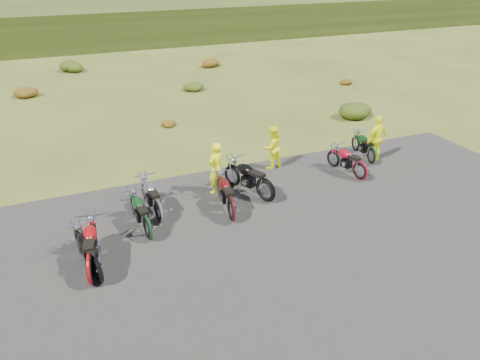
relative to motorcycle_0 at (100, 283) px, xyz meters
name	(u,v)px	position (x,y,z in m)	size (l,w,h in m)	color
ground	(262,224)	(4.76, 0.92, 0.00)	(300.00, 300.00, 0.00)	#3D4517
gravel_pad	(295,261)	(4.76, -1.08, 0.00)	(20.00, 12.00, 0.04)	black
hill_slope	(81,18)	(4.76, 50.92, 0.00)	(300.00, 46.00, 3.00)	#2B3612
shrub_2	(25,91)	(-1.44, 17.52, 0.38)	(1.30, 1.30, 0.77)	#5F2E0B
shrub_3	(73,65)	(1.46, 22.82, 0.46)	(1.56, 1.56, 0.92)	#23350D
shrub_4	(167,122)	(4.36, 10.12, 0.23)	(0.77, 0.77, 0.45)	#5F2E0B
shrub_5	(193,85)	(7.26, 15.42, 0.31)	(1.03, 1.03, 0.61)	#23350D
shrub_6	(210,61)	(10.16, 20.72, 0.38)	(1.30, 1.30, 0.77)	#5F2E0B
shrub_7	(356,107)	(13.06, 8.02, 0.46)	(1.56, 1.56, 0.92)	#23350D
shrub_8	(344,80)	(15.96, 13.32, 0.23)	(0.77, 0.77, 0.45)	#5F2E0B
motorcycle_0	(100,283)	(0.00, 0.00, 0.00)	(2.03, 0.68, 1.07)	black
motorcycle_1	(93,283)	(-0.15, 0.05, 0.00)	(2.23, 0.74, 1.17)	maroon
motorcycle_2	(149,239)	(1.51, 1.39, 0.00)	(2.00, 0.67, 1.05)	#0E3313
motorcycle_3	(160,222)	(2.02, 2.16, 0.00)	(2.04, 0.68, 1.07)	#ACACB1
motorcycle_4	(232,221)	(3.99, 1.40, 0.00)	(2.12, 0.71, 1.11)	#430C0B
motorcycle_5	(265,202)	(5.41, 2.06, 0.00)	(2.25, 0.75, 1.18)	black
motorcycle_6	(359,180)	(9.08, 2.21, 0.00)	(1.93, 0.64, 1.01)	maroon
motorcycle_7	(370,164)	(10.27, 3.16, 0.00)	(1.89, 0.63, 0.99)	black
person_middle	(216,169)	(4.20, 3.28, 0.86)	(0.62, 0.41, 1.71)	#E0E60C
person_right_a	(272,148)	(6.72, 4.30, 0.79)	(0.77, 0.60, 1.59)	#E0E60C
person_right_b	(377,139)	(10.60, 3.38, 0.88)	(1.03, 0.43, 1.75)	#E0E60C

